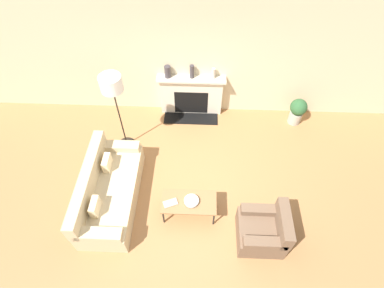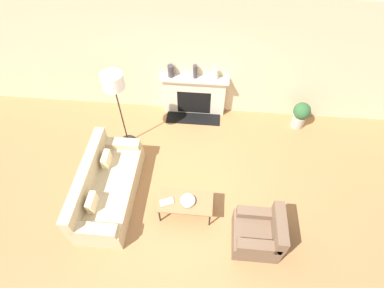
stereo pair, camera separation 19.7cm
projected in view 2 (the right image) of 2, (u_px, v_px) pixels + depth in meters
name	position (u px, v px, depth m)	size (l,w,h in m)	color
ground_plane	(186.00, 204.00, 5.99)	(18.00, 18.00, 0.00)	#A87547
wall_back	(198.00, 60.00, 6.62)	(18.00, 0.06, 2.90)	beige
fireplace	(194.00, 96.00, 7.26)	(1.60, 0.59, 1.06)	beige
couch	(107.00, 188.00, 5.86)	(0.94, 2.13, 0.88)	#CCB78E
armchair_near	(259.00, 234.00, 5.26)	(0.82, 0.78, 0.85)	brown
coffee_table	(185.00, 202.00, 5.56)	(1.02, 0.51, 0.45)	olive
bowl	(188.00, 201.00, 5.49)	(0.27, 0.27, 0.07)	silver
book	(167.00, 202.00, 5.50)	(0.30, 0.23, 0.02)	#B2A893
floor_lamp	(114.00, 87.00, 5.73)	(0.43, 0.43, 1.95)	black
mantel_vase_left	(171.00, 71.00, 6.77)	(0.14, 0.14, 0.29)	#3D383D
mantel_vase_center_left	(195.00, 72.00, 6.72)	(0.10, 0.10, 0.33)	#3D383D
mantel_vase_center_right	(217.00, 74.00, 6.72)	(0.09, 0.09, 0.26)	beige
potted_plant	(301.00, 114.00, 7.05)	(0.40, 0.40, 0.69)	#B2A899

